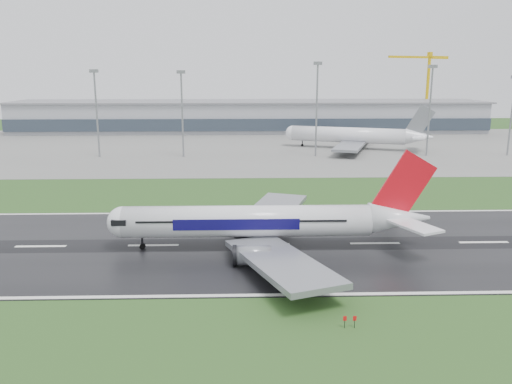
{
  "coord_description": "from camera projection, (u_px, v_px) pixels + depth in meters",
  "views": [
    {
      "loc": [
        -4.09,
        -88.63,
        30.35
      ],
      "look_at": [
        -1.23,
        12.0,
        7.0
      ],
      "focal_mm": 36.34,
      "sensor_mm": 36.0,
      "label": 1
    }
  ],
  "objects": [
    {
      "name": "ground",
      "position": [
        265.0,
        245.0,
        93.27
      ],
      "size": [
        520.0,
        520.0,
        0.0
      ],
      "primitive_type": "plane",
      "color": "#224519",
      "rests_on": "ground"
    },
    {
      "name": "runway",
      "position": [
        265.0,
        244.0,
        93.26
      ],
      "size": [
        400.0,
        45.0,
        0.1
      ],
      "primitive_type": "cube",
      "color": "black",
      "rests_on": "ground"
    },
    {
      "name": "apron",
      "position": [
        251.0,
        147.0,
        214.98
      ],
      "size": [
        400.0,
        130.0,
        0.08
      ],
      "primitive_type": "cube",
      "color": "slate",
      "rests_on": "ground"
    },
    {
      "name": "terminal",
      "position": [
        249.0,
        117.0,
        271.72
      ],
      "size": [
        240.0,
        36.0,
        15.0
      ],
      "primitive_type": "cube",
      "color": "gray",
      "rests_on": "ground"
    },
    {
      "name": "main_airliner",
      "position": [
        270.0,
        202.0,
        89.49
      ],
      "size": [
        56.27,
        53.59,
        16.61
      ],
      "primitive_type": null,
      "rotation": [
        0.0,
        0.0,
        -0.0
      ],
      "color": "silver",
      "rests_on": "runway"
    },
    {
      "name": "parked_airliner",
      "position": [
        354.0,
        127.0,
        207.98
      ],
      "size": [
        75.09,
        72.61,
        17.52
      ],
      "primitive_type": null,
      "rotation": [
        0.0,
        0.0,
        -0.34
      ],
      "color": "silver",
      "rests_on": "apron"
    },
    {
      "name": "tower_crane",
      "position": [
        427.0,
        90.0,
        286.1
      ],
      "size": [
        38.77,
        19.17,
        41.25
      ],
      "primitive_type": null,
      "rotation": [
        0.0,
        0.0,
        0.42
      ],
      "color": "#DCAB09",
      "rests_on": "ground"
    },
    {
      "name": "floodmast_1",
      "position": [
        97.0,
        116.0,
        185.7
      ],
      "size": [
        0.64,
        0.64,
        30.15
      ],
      "primitive_type": "cylinder",
      "color": "gray",
      "rests_on": "ground"
    },
    {
      "name": "floodmast_2",
      "position": [
        182.0,
        116.0,
        186.58
      ],
      "size": [
        0.64,
        0.64,
        29.82
      ],
      "primitive_type": "cylinder",
      "color": "gray",
      "rests_on": "ground"
    },
    {
      "name": "floodmast_3",
      "position": [
        317.0,
        112.0,
        187.58
      ],
      "size": [
        0.64,
        0.64,
        32.82
      ],
      "primitive_type": "cylinder",
      "color": "gray",
      "rests_on": "ground"
    },
    {
      "name": "floodmast_4",
      "position": [
        429.0,
        113.0,
        188.85
      ],
      "size": [
        0.64,
        0.64,
        31.75
      ],
      "primitive_type": "cylinder",
      "color": "gray",
      "rests_on": "ground"
    },
    {
      "name": "floodmast_5",
      "position": [
        511.0,
        118.0,
        190.11
      ],
      "size": [
        0.64,
        0.64,
        28.05
      ],
      "primitive_type": "cylinder",
      "color": "gray",
      "rests_on": "ground"
    }
  ]
}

